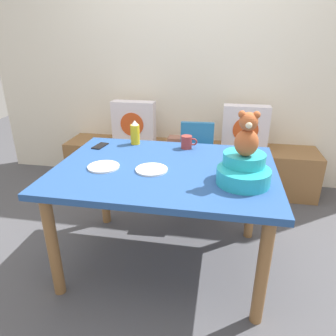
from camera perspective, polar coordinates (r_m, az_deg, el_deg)
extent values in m
plane|color=#4C4C51|center=(2.36, -0.45, -16.56)|extent=(8.00, 8.00, 0.00)
cube|color=silver|center=(3.33, 4.67, 19.49)|extent=(4.40, 0.10, 2.60)
cube|color=olive|center=(3.32, 3.59, 0.42)|extent=(2.60, 0.44, 0.46)
cube|color=silver|center=(3.26, -6.29, 8.29)|extent=(0.44, 0.14, 0.44)
cylinder|color=#D84C1E|center=(3.19, -6.66, 7.95)|extent=(0.24, 0.01, 0.24)
cube|color=silver|center=(3.14, 14.00, 7.15)|extent=(0.44, 0.14, 0.44)
cylinder|color=#D84C1E|center=(3.07, 14.06, 6.78)|extent=(0.24, 0.01, 0.24)
cube|color=#A36A58|center=(3.23, 1.82, 5.00)|extent=(0.20, 0.14, 0.08)
cube|color=#264C8C|center=(1.98, -0.52, -0.32)|extent=(1.39, 1.01, 0.04)
cylinder|color=olive|center=(2.03, -20.43, -13.37)|extent=(0.07, 0.07, 0.70)
cylinder|color=olive|center=(1.81, 16.98, -17.83)|extent=(0.07, 0.07, 0.70)
cylinder|color=olive|center=(2.66, -11.72, -3.18)|extent=(0.07, 0.07, 0.70)
cylinder|color=olive|center=(2.50, 15.21, -5.35)|extent=(0.07, 0.07, 0.70)
cylinder|color=#2672B2|center=(2.78, 5.16, 2.03)|extent=(0.34, 0.34, 0.10)
cube|color=#2672B2|center=(2.86, 5.39, 6.02)|extent=(0.30, 0.07, 0.24)
cube|color=white|center=(2.59, 5.05, 1.95)|extent=(0.31, 0.22, 0.02)
cylinder|color=silver|center=(2.79, 1.80, -4.18)|extent=(0.03, 0.03, 0.46)
cylinder|color=silver|center=(2.77, 7.57, -4.62)|extent=(0.03, 0.03, 0.46)
cylinder|color=silver|center=(3.04, 2.60, -1.79)|extent=(0.03, 0.03, 0.46)
cylinder|color=silver|center=(3.02, 7.88, -2.17)|extent=(0.03, 0.03, 0.46)
cylinder|color=#25AAB9|center=(1.79, 13.66, -1.46)|extent=(0.30, 0.30, 0.09)
cylinder|color=#25AAB9|center=(1.81, 13.82, 1.62)|extent=(0.24, 0.24, 0.07)
ellipsoid|color=#B35930|center=(1.74, 14.21, 4.52)|extent=(0.13, 0.11, 0.15)
sphere|color=#B35930|center=(1.70, 14.60, 8.26)|extent=(0.10, 0.10, 0.10)
sphere|color=beige|center=(1.67, 14.65, 7.65)|extent=(0.04, 0.04, 0.04)
sphere|color=#B35930|center=(1.69, 13.45, 9.59)|extent=(0.04, 0.04, 0.04)
sphere|color=#B35930|center=(1.70, 16.00, 9.37)|extent=(0.04, 0.04, 0.04)
cylinder|color=gold|center=(2.39, -6.07, 6.16)|extent=(0.07, 0.07, 0.15)
cone|color=white|center=(2.37, -6.17, 8.30)|extent=(0.06, 0.06, 0.03)
cylinder|color=#9E332D|center=(2.29, 3.42, 4.78)|extent=(0.08, 0.08, 0.09)
torus|color=#9E332D|center=(2.29, 4.72, 4.81)|extent=(0.06, 0.01, 0.06)
cylinder|color=white|center=(2.00, -11.77, 0.24)|extent=(0.20, 0.20, 0.01)
cylinder|color=white|center=(1.92, -3.05, -0.28)|extent=(0.20, 0.20, 0.01)
cube|color=black|center=(2.40, -12.38, 4.00)|extent=(0.09, 0.15, 0.01)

